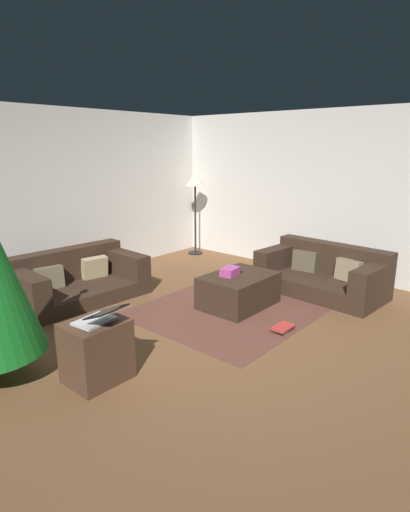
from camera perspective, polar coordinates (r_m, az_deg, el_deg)
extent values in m
plane|color=brown|center=(4.68, 0.89, -11.20)|extent=(6.40, 6.40, 0.00)
cube|color=silver|center=(6.72, -20.24, 7.43)|extent=(6.40, 0.12, 2.60)
cube|color=silver|center=(6.96, 17.95, 7.84)|extent=(0.12, 6.40, 2.60)
cube|color=#332319|center=(6.03, -16.49, -4.76)|extent=(1.76, 1.04, 0.20)
cube|color=#332319|center=(6.24, -18.38, -1.10)|extent=(1.73, 0.32, 0.45)
cube|color=#332319|center=(6.32, -10.90, -0.93)|extent=(0.29, 0.97, 0.34)
cube|color=#332319|center=(5.64, -23.17, -3.80)|extent=(0.29, 0.97, 0.34)
cube|color=tan|center=(6.25, -14.69, -1.52)|extent=(0.38, 0.21, 0.31)
cube|color=brown|center=(5.94, -20.31, -2.82)|extent=(0.38, 0.19, 0.31)
cube|color=#332319|center=(6.24, 15.26, -3.86)|extent=(1.02, 1.78, 0.23)
cube|color=#332319|center=(6.42, 16.95, -0.30)|extent=(0.36, 1.73, 0.44)
cube|color=#332319|center=(5.85, 21.72, -2.80)|extent=(0.92, 0.30, 0.32)
cube|color=#332319|center=(6.53, 9.81, -0.18)|extent=(0.92, 0.30, 0.32)
cube|color=#8C7A5B|center=(6.12, 18.83, -1.87)|extent=(0.23, 0.38, 0.31)
cube|color=brown|center=(6.43, 13.37, -0.68)|extent=(0.17, 0.37, 0.31)
cube|color=#332319|center=(5.55, 4.56, -4.65)|extent=(0.97, 0.70, 0.42)
cube|color=#B23F8C|center=(5.45, 3.40, -2.10)|extent=(0.28, 0.21, 0.10)
cube|color=black|center=(5.62, 4.32, -2.02)|extent=(0.07, 0.17, 0.02)
sphere|color=red|center=(4.36, -24.18, -5.71)|extent=(0.05, 0.05, 0.05)
sphere|color=red|center=(3.89, -25.76, -7.41)|extent=(0.07, 0.07, 0.07)
sphere|color=#2699E5|center=(4.17, -25.83, -0.39)|extent=(0.07, 0.07, 0.07)
cube|color=#4C3323|center=(3.95, -14.47, -12.34)|extent=(0.52, 0.44, 0.56)
cube|color=silver|center=(3.83, -14.74, -8.48)|extent=(0.36, 0.28, 0.02)
cube|color=black|center=(3.67, -13.17, -7.34)|extent=(0.36, 0.27, 0.09)
cube|color=#387A47|center=(4.97, 10.41, -9.63)|extent=(0.27, 0.20, 0.04)
cube|color=#B7332D|center=(4.93, 10.49, -9.44)|extent=(0.28, 0.17, 0.03)
cylinder|color=black|center=(8.26, -1.30, 0.44)|extent=(0.28, 0.28, 0.02)
cylinder|color=black|center=(8.13, -1.32, 4.87)|extent=(0.04, 0.04, 1.32)
cone|color=beige|center=(8.03, -1.35, 10.35)|extent=(0.36, 0.36, 0.24)
cube|color=brown|center=(5.62, 4.52, -6.65)|extent=(2.60, 2.00, 0.01)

